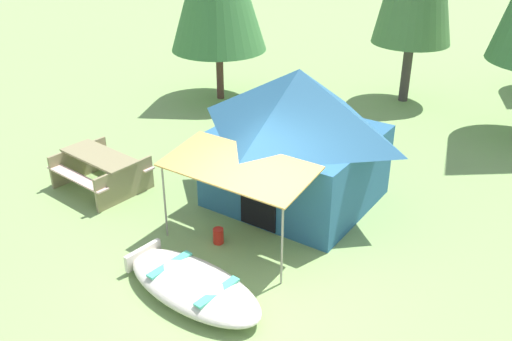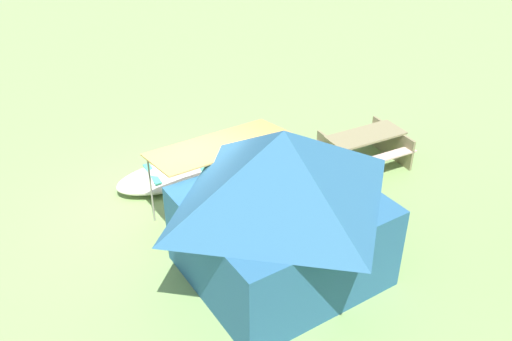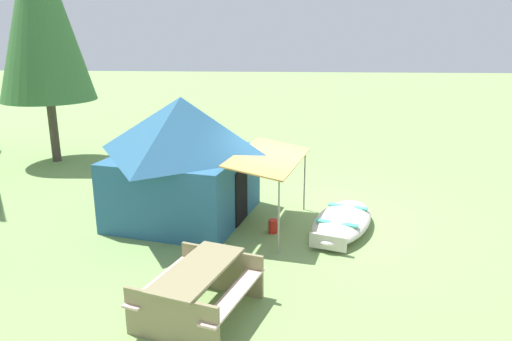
{
  "view_description": "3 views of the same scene",
  "coord_description": "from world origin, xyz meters",
  "px_view_note": "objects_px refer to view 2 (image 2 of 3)",
  "views": [
    {
      "loc": [
        2.68,
        -6.93,
        5.63
      ],
      "look_at": [
        -0.51,
        1.28,
        1.16
      ],
      "focal_mm": 39.02,
      "sensor_mm": 36.0,
      "label": 1
    },
    {
      "loc": [
        5.27,
        7.2,
        6.48
      ],
      "look_at": [
        -0.76,
        1.36,
        1.24
      ],
      "focal_mm": 38.87,
      "sensor_mm": 36.0,
      "label": 2
    },
    {
      "loc": [
        -10.36,
        0.27,
        4.06
      ],
      "look_at": [
        0.09,
        0.94,
        1.05
      ],
      "focal_mm": 34.26,
      "sensor_mm": 36.0,
      "label": 3
    }
  ],
  "objects_px": {
    "beached_rowboat": "(177,174)",
    "picnic_table": "(365,146)",
    "cooler_box": "(238,240)",
    "fuel_can": "(232,198)",
    "canvas_cabin_tent": "(282,203)"
  },
  "relations": [
    {
      "from": "canvas_cabin_tent",
      "to": "fuel_can",
      "type": "height_order",
      "value": "canvas_cabin_tent"
    },
    {
      "from": "cooler_box",
      "to": "canvas_cabin_tent",
      "type": "bearing_deg",
      "value": 94.07
    },
    {
      "from": "beached_rowboat",
      "to": "fuel_can",
      "type": "relative_size",
      "value": 9.8
    },
    {
      "from": "canvas_cabin_tent",
      "to": "picnic_table",
      "type": "relative_size",
      "value": 2.17
    },
    {
      "from": "picnic_table",
      "to": "beached_rowboat",
      "type": "bearing_deg",
      "value": -36.01
    },
    {
      "from": "picnic_table",
      "to": "fuel_can",
      "type": "distance_m",
      "value": 3.3
    },
    {
      "from": "cooler_box",
      "to": "fuel_can",
      "type": "xyz_separation_m",
      "value": [
        -0.85,
        -1.05,
        -0.02
      ]
    },
    {
      "from": "beached_rowboat",
      "to": "cooler_box",
      "type": "relative_size",
      "value": 5.22
    },
    {
      "from": "beached_rowboat",
      "to": "canvas_cabin_tent",
      "type": "relative_size",
      "value": 0.61
    },
    {
      "from": "canvas_cabin_tent",
      "to": "fuel_can",
      "type": "bearing_deg",
      "value": -111.5
    },
    {
      "from": "canvas_cabin_tent",
      "to": "picnic_table",
      "type": "height_order",
      "value": "canvas_cabin_tent"
    },
    {
      "from": "canvas_cabin_tent",
      "to": "fuel_can",
      "type": "xyz_separation_m",
      "value": [
        -0.79,
        -2.0,
        -1.26
      ]
    },
    {
      "from": "beached_rowboat",
      "to": "picnic_table",
      "type": "height_order",
      "value": "picnic_table"
    },
    {
      "from": "beached_rowboat",
      "to": "picnic_table",
      "type": "bearing_deg",
      "value": 143.99
    },
    {
      "from": "picnic_table",
      "to": "cooler_box",
      "type": "bearing_deg",
      "value": 0.89
    }
  ]
}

